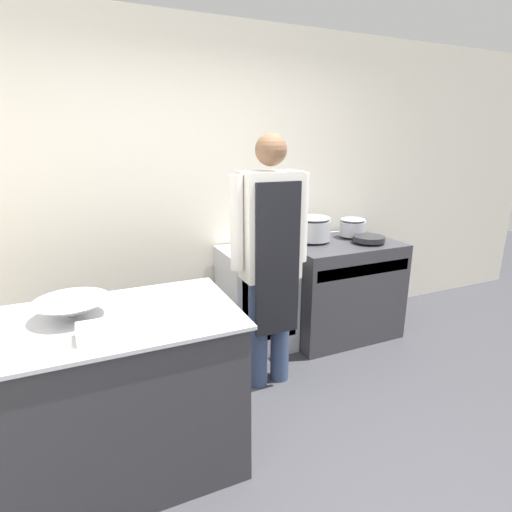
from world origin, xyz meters
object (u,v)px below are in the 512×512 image
stock_pot (313,227)px  saute_pan (369,239)px  stove (339,288)px  fridge_unit (256,299)px  person_cook (270,252)px  sauce_pot (353,226)px  mixing_bowl (72,309)px  plastic_tub (93,332)px

stock_pot → saute_pan: 0.50m
stove → fridge_unit: 0.81m
person_cook → fridge_unit: bearing=75.6°
person_cook → sauce_pot: (1.15, 0.60, -0.03)m
saute_pan → fridge_unit: bearing=168.1°
person_cook → mixing_bowl: bearing=-164.6°
mixing_bowl → stock_pot: bearing=25.5°
stock_pot → saute_pan: bearing=-29.3°
fridge_unit → person_cook: size_ratio=0.49×
stove → fridge_unit: stove is taller
plastic_tub → stove: bearing=27.4°
stove → person_cook: person_cook is taller
stove → person_cook: 1.21m
stove → person_cook: size_ratio=0.56×
mixing_bowl → saute_pan: size_ratio=1.29×
plastic_tub → saute_pan: 2.53m
person_cook → stock_pot: 0.93m
fridge_unit → plastic_tub: bearing=-138.1°
fridge_unit → mixing_bowl: 1.76m
person_cook → plastic_tub: 1.34m
stove → saute_pan: bearing=-30.6°
stove → plastic_tub: (-2.13, -1.10, 0.50)m
person_cook → mixing_bowl: size_ratio=5.01×
saute_pan → stove: bearing=149.4°
stock_pot → sauce_pot: size_ratio=1.30×
plastic_tub → sauce_pot: (2.33, 1.23, 0.05)m
fridge_unit → plastic_tub: 1.86m
person_cook → saute_pan: size_ratio=6.44×
mixing_bowl → person_cook: bearing=15.4°
person_cook → saute_pan: bearing=17.2°
mixing_bowl → plastic_tub: 0.29m
stove → plastic_tub: plastic_tub is taller
person_cook → stock_pot: bearing=39.8°
person_cook → mixing_bowl: 1.31m
mixing_bowl → sauce_pot: bearing=21.4°
person_cook → saute_pan: 1.21m
fridge_unit → stock_pot: size_ratio=2.86×
fridge_unit → person_cook: (-0.15, -0.57, 0.58)m
fridge_unit → sauce_pot: (1.00, 0.03, 0.55)m
mixing_bowl → stock_pot: (1.98, 0.95, 0.06)m
sauce_pot → mixing_bowl: bearing=-158.6°
person_cook → sauce_pot: size_ratio=7.64×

